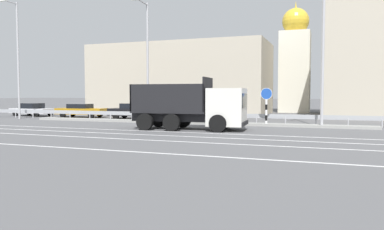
{
  "coord_description": "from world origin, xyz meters",
  "views": [
    {
      "loc": [
        10.25,
        -23.73,
        2.24
      ],
      "look_at": [
        1.36,
        0.54,
        0.79
      ],
      "focal_mm": 35.0,
      "sensor_mm": 36.0,
      "label": 1
    }
  ],
  "objects_px": {
    "dump_truck": "(204,109)",
    "median_road_sign": "(266,105)",
    "street_lamp_1": "(147,56)",
    "parked_car_3": "(202,112)",
    "parked_car_1": "(81,110)",
    "church_tower": "(295,62)",
    "parked_car_0": "(32,109)",
    "street_lamp_2": "(323,46)",
    "parked_car_2": "(134,111)",
    "street_lamp_0": "(17,56)"
  },
  "relations": [
    {
      "from": "street_lamp_1",
      "to": "church_tower",
      "type": "distance_m",
      "value": 23.44
    },
    {
      "from": "street_lamp_1",
      "to": "parked_car_1",
      "type": "distance_m",
      "value": 10.89
    },
    {
      "from": "church_tower",
      "to": "parked_car_1",
      "type": "bearing_deg",
      "value": -136.56
    },
    {
      "from": "street_lamp_0",
      "to": "parked_car_2",
      "type": "distance_m",
      "value": 11.6
    },
    {
      "from": "median_road_sign",
      "to": "parked_car_2",
      "type": "xyz_separation_m",
      "value": [
        -12.44,
        3.52,
        -0.72
      ]
    },
    {
      "from": "median_road_sign",
      "to": "parked_car_2",
      "type": "relative_size",
      "value": 0.57
    },
    {
      "from": "street_lamp_0",
      "to": "church_tower",
      "type": "bearing_deg",
      "value": 43.73
    },
    {
      "from": "street_lamp_1",
      "to": "parked_car_3",
      "type": "relative_size",
      "value": 2.21
    },
    {
      "from": "dump_truck",
      "to": "street_lamp_1",
      "type": "distance_m",
      "value": 8.31
    },
    {
      "from": "parked_car_1",
      "to": "church_tower",
      "type": "distance_m",
      "value": 26.09
    },
    {
      "from": "street_lamp_0",
      "to": "parked_car_3",
      "type": "xyz_separation_m",
      "value": [
        16.26,
        3.76,
        -4.93
      ]
    },
    {
      "from": "parked_car_0",
      "to": "church_tower",
      "type": "bearing_deg",
      "value": 129.67
    },
    {
      "from": "dump_truck",
      "to": "median_road_sign",
      "type": "xyz_separation_m",
      "value": [
        3.22,
        4.26,
        0.14
      ]
    },
    {
      "from": "street_lamp_1",
      "to": "church_tower",
      "type": "relative_size",
      "value": 0.68
    },
    {
      "from": "parked_car_0",
      "to": "church_tower",
      "type": "distance_m",
      "value": 30.62
    },
    {
      "from": "church_tower",
      "to": "parked_car_0",
      "type": "bearing_deg",
      "value": -144.41
    },
    {
      "from": "street_lamp_1",
      "to": "median_road_sign",
      "type": "bearing_deg",
      "value": 0.65
    },
    {
      "from": "dump_truck",
      "to": "street_lamp_2",
      "type": "bearing_deg",
      "value": 115.49
    },
    {
      "from": "parked_car_0",
      "to": "dump_truck",
      "type": "bearing_deg",
      "value": 73.17
    },
    {
      "from": "street_lamp_1",
      "to": "street_lamp_2",
      "type": "distance_m",
      "value": 12.97
    },
    {
      "from": "median_road_sign",
      "to": "church_tower",
      "type": "xyz_separation_m",
      "value": [
        0.11,
        21.34,
        4.79
      ]
    },
    {
      "from": "median_road_sign",
      "to": "church_tower",
      "type": "relative_size",
      "value": 0.2
    },
    {
      "from": "parked_car_1",
      "to": "church_tower",
      "type": "height_order",
      "value": "church_tower"
    },
    {
      "from": "dump_truck",
      "to": "parked_car_2",
      "type": "relative_size",
      "value": 1.57
    },
    {
      "from": "parked_car_1",
      "to": "parked_car_0",
      "type": "bearing_deg",
      "value": -95.06
    },
    {
      "from": "parked_car_0",
      "to": "church_tower",
      "type": "relative_size",
      "value": 0.36
    },
    {
      "from": "parked_car_1",
      "to": "parked_car_3",
      "type": "xyz_separation_m",
      "value": [
        12.36,
        -0.14,
        0.06
      ]
    },
    {
      "from": "parked_car_0",
      "to": "parked_car_2",
      "type": "xyz_separation_m",
      "value": [
        11.92,
        -0.3,
        0.05
      ]
    },
    {
      "from": "street_lamp_0",
      "to": "street_lamp_2",
      "type": "relative_size",
      "value": 1.06
    },
    {
      "from": "dump_truck",
      "to": "median_road_sign",
      "type": "bearing_deg",
      "value": 138.27
    },
    {
      "from": "parked_car_3",
      "to": "street_lamp_0",
      "type": "bearing_deg",
      "value": -77.67
    },
    {
      "from": "dump_truck",
      "to": "median_road_sign",
      "type": "relative_size",
      "value": 2.75
    },
    {
      "from": "parked_car_2",
      "to": "church_tower",
      "type": "height_order",
      "value": "church_tower"
    },
    {
      "from": "parked_car_2",
      "to": "church_tower",
      "type": "relative_size",
      "value": 0.35
    },
    {
      "from": "street_lamp_1",
      "to": "church_tower",
      "type": "bearing_deg",
      "value": 66.34
    },
    {
      "from": "parked_car_2",
      "to": "parked_car_1",
      "type": "bearing_deg",
      "value": -96.27
    },
    {
      "from": "dump_truck",
      "to": "church_tower",
      "type": "xyz_separation_m",
      "value": [
        3.34,
        25.6,
        4.93
      ]
    },
    {
      "from": "street_lamp_0",
      "to": "parked_car_0",
      "type": "xyz_separation_m",
      "value": [
        -2.08,
        3.91,
        -5.0
      ]
    },
    {
      "from": "parked_car_0",
      "to": "parked_car_1",
      "type": "height_order",
      "value": "parked_car_0"
    },
    {
      "from": "parked_car_2",
      "to": "street_lamp_1",
      "type": "bearing_deg",
      "value": 37.68
    },
    {
      "from": "street_lamp_2",
      "to": "parked_car_0",
      "type": "distance_m",
      "value": 28.74
    },
    {
      "from": "street_lamp_0",
      "to": "parked_car_1",
      "type": "bearing_deg",
      "value": 45.03
    },
    {
      "from": "street_lamp_0",
      "to": "parked_car_3",
      "type": "height_order",
      "value": "street_lamp_0"
    },
    {
      "from": "street_lamp_2",
      "to": "church_tower",
      "type": "bearing_deg",
      "value": 99.39
    },
    {
      "from": "parked_car_3",
      "to": "church_tower",
      "type": "xyz_separation_m",
      "value": [
        6.15,
        17.67,
        5.49
      ]
    },
    {
      "from": "dump_truck",
      "to": "median_road_sign",
      "type": "height_order",
      "value": "dump_truck"
    },
    {
      "from": "street_lamp_0",
      "to": "parked_car_1",
      "type": "xyz_separation_m",
      "value": [
        3.9,
        3.9,
        -5.0
      ]
    },
    {
      "from": "dump_truck",
      "to": "street_lamp_0",
      "type": "xyz_separation_m",
      "value": [
        -19.07,
        4.17,
        4.37
      ]
    },
    {
      "from": "street_lamp_0",
      "to": "parked_car_3",
      "type": "bearing_deg",
      "value": 13.01
    },
    {
      "from": "street_lamp_0",
      "to": "street_lamp_1",
      "type": "distance_m",
      "value": 13.02
    }
  ]
}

